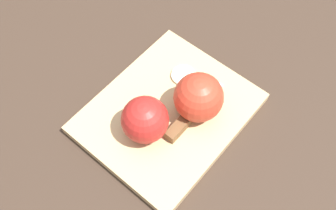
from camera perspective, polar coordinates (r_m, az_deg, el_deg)
The scene contains 6 objects.
ground_plane at distance 0.75m, azimuth 0.00°, elevation -1.54°, with size 4.00×4.00×0.00m, color #38281E.
cutting_board at distance 0.74m, azimuth 0.00°, elevation -1.17°, with size 0.32×0.27×0.02m.
apple_half_left at distance 0.67m, azimuth -3.42°, elevation -2.08°, with size 0.08×0.08×0.08m.
apple_half_right at distance 0.69m, azimuth 4.44°, elevation 1.14°, with size 0.09×0.09×0.09m.
knife at distance 0.71m, azimuth 2.28°, elevation -2.53°, with size 0.16×0.02×0.02m.
apple_slice at distance 0.77m, azimuth 2.29°, elevation 4.32°, with size 0.05×0.05×0.01m.
Camera 1 is at (-0.27, -0.25, 0.65)m, focal length 42.00 mm.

